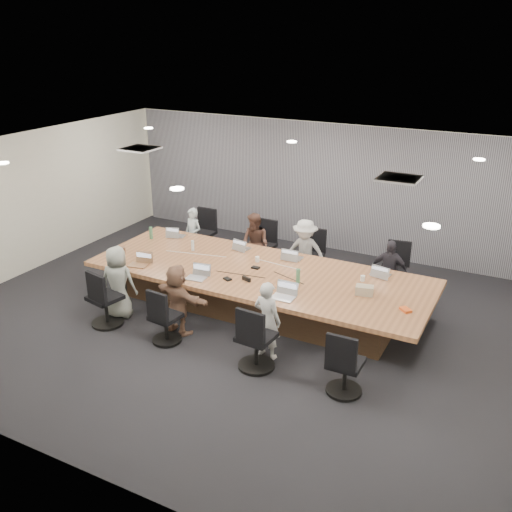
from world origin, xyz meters
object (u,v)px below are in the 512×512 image
at_px(person_0, 193,235).
at_px(person_2, 305,253).
at_px(person_5, 178,299).
at_px(person_1, 255,244).
at_px(chair_7, 345,368).
at_px(person_3, 388,271).
at_px(chair_4, 106,302).
at_px(stapler, 246,279).
at_px(chair_0, 202,237).
at_px(chair_5, 166,321).
at_px(mug_brown, 123,250).
at_px(person_6, 267,320).
at_px(canvas_bag, 364,290).
at_px(conference_table, 259,288).
at_px(laptop_5, 196,278).
at_px(laptop_2, 293,258).
at_px(chair_3, 393,274).
at_px(laptop_3, 381,274).
at_px(laptop_0, 178,236).
at_px(chair_1, 263,250).
at_px(laptop_4, 138,265).
at_px(chair_2, 311,260).
at_px(bottle_green_right, 298,276).
at_px(laptop_1, 242,248).
at_px(person_4, 118,282).
at_px(laptop_6, 283,298).
at_px(bottle_green_left, 151,233).
at_px(snack_packet, 406,310).
at_px(bottle_clear, 193,246).

distance_m(person_0, person_2, 2.56).
bearing_deg(person_5, person_1, -77.83).
bearing_deg(chair_7, person_3, 94.26).
bearing_deg(chair_4, stapler, 43.00).
height_order(chair_0, person_5, person_5).
xyz_separation_m(chair_5, mug_brown, (-1.87, 1.27, 0.43)).
distance_m(person_6, canvas_bag, 1.69).
bearing_deg(conference_table, person_5, -120.04).
bearing_deg(laptop_5, chair_0, 113.93).
xyz_separation_m(conference_table, laptop_2, (0.30, 0.80, 0.35)).
xyz_separation_m(chair_3, laptop_3, (-0.00, -0.90, 0.35)).
bearing_deg(laptop_0, chair_1, -160.21).
bearing_deg(laptop_0, laptop_4, 87.43).
xyz_separation_m(chair_4, laptop_2, (2.31, 2.50, 0.33)).
distance_m(chair_5, laptop_4, 1.57).
distance_m(laptop_3, person_5, 3.47).
bearing_deg(chair_2, person_2, 87.74).
relative_size(bottle_green_right, mug_brown, 2.27).
distance_m(laptop_1, person_4, 2.48).
height_order(chair_7, canvas_bag, canvas_bag).
relative_size(person_1, laptop_6, 3.56).
xyz_separation_m(chair_1, canvas_bag, (2.70, -1.78, 0.42)).
bearing_deg(laptop_2, bottle_green_left, 5.63).
relative_size(laptop_0, laptop_2, 0.84).
relative_size(chair_0, chair_1, 1.07).
height_order(chair_4, stapler, chair_4).
bearing_deg(snack_packet, laptop_6, -165.74).
relative_size(chair_4, person_5, 0.70).
bearing_deg(chair_1, canvas_bag, 147.68).
height_order(person_1, stapler, person_1).
height_order(person_5, bottle_clear, person_5).
bearing_deg(chair_4, laptop_3, 44.12).
relative_size(chair_1, laptop_1, 2.62).
distance_m(person_0, person_6, 4.11).
xyz_separation_m(person_1, mug_brown, (-1.88, -1.78, 0.16)).
height_order(laptop_6, snack_packet, snack_packet).
relative_size(chair_4, person_1, 0.66).
bearing_deg(person_4, chair_4, 76.27).
bearing_deg(person_6, laptop_2, -68.87).
relative_size(chair_2, laptop_6, 2.11).
xyz_separation_m(laptop_3, laptop_5, (-2.72, -1.60, 0.00)).
height_order(chair_1, laptop_3, chair_1).
xyz_separation_m(laptop_2, snack_packet, (2.35, -1.14, 0.01)).
bearing_deg(laptop_3, chair_5, 51.10).
xyz_separation_m(laptop_1, person_6, (1.61, -2.15, -0.13)).
height_order(laptop_2, canvas_bag, canvas_bag).
xyz_separation_m(person_5, bottle_clear, (-0.77, 1.63, 0.24)).
bearing_deg(person_4, bottle_green_right, -170.86).
relative_size(laptop_6, canvas_bag, 1.30).
distance_m(chair_4, laptop_0, 2.53).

